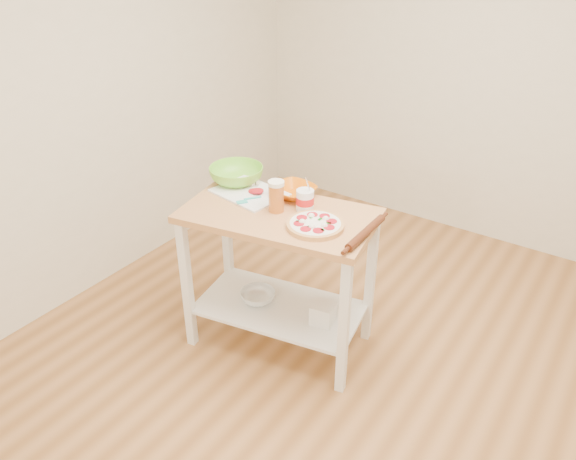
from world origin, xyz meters
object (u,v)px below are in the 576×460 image
Objects in this scene: green_bowl at (236,175)px; cutting_board at (250,192)px; shelf_glass_bowl at (258,296)px; orange_bowl at (293,191)px; knife at (231,182)px; shelf_bin at (323,313)px; pizza at (315,224)px; yogurt_tub at (305,200)px; spatula at (248,200)px; beer_pint at (276,196)px; rolling_pin at (366,233)px; prep_island at (279,252)px.

cutting_board is at bearing -24.75° from green_bowl.
green_bowl is 1.52× the size of shelf_glass_bowl.
knife is at bearing -167.30° from orange_bowl.
orange_bowl is 0.72m from shelf_bin.
orange_bowl is (0.39, 0.09, 0.01)m from knife.
pizza reaches higher than shelf_glass_bowl.
yogurt_tub is at bearing 138.31° from pizza.
green_bowl is 1.54× the size of yogurt_tub.
pizza is 1.42× the size of shelf_glass_bowl.
spatula is 0.34m from yogurt_tub.
beer_pint is 0.16m from yogurt_tub.
rolling_pin is at bearing 5.90° from shelf_glass_bowl.
beer_pint reaches higher than rolling_pin.
shelf_glass_bowl is at bearing -161.27° from beer_pint.
pizza is at bearing -57.86° from spatula.
orange_bowl is at bearing 144.56° from yogurt_tub.
prep_island is 0.43m from shelf_bin.
orange_bowl is (-0.05, 0.21, 0.29)m from prep_island.
pizza is 1.43× the size of yogurt_tub.
yogurt_tub is at bearing -20.21° from knife.
rolling_pin is at bearing 2.96° from beer_pint.
yogurt_tub reaches higher than rolling_pin.
knife is (-0.16, 0.03, 0.01)m from cutting_board.
green_bowl is (-0.43, 0.17, 0.31)m from prep_island.
cutting_board is 0.12m from spatula.
rolling_pin is 2.94× the size of shelf_bin.
spatula is at bearing -48.56° from cutting_board.
green_bowl reaches higher than cutting_board.
orange_bowl is 0.39m from green_bowl.
spatula is 0.21m from beer_pint.
orange_bowl is at bearing 35.73° from cutting_board.
pizza is 1.24× the size of orange_bowl.
beer_pint is at bearing 156.77° from prep_island.
shelf_glass_bowl is (-0.24, -0.14, -0.67)m from yogurt_tub.
beer_pint is 0.84× the size of yogurt_tub.
shelf_glass_bowl is (0.14, -0.13, -0.61)m from cutting_board.
knife is 0.96m from rolling_pin.
orange_bowl reaches higher than knife.
knife is at bearing 178.07° from yogurt_tub.
spatula is at bearing -177.16° from rolling_pin.
beer_pint is at bearing -82.50° from orange_bowl.
beer_pint is at bearing -177.04° from rolling_pin.
beer_pint is 1.43× the size of shelf_bin.
shelf_glass_bowl is (0.08, -0.03, -0.62)m from spatula.
beer_pint is 0.71m from shelf_glass_bowl.
green_bowl reaches higher than shelf_bin.
green_bowl is at bearing 173.04° from yogurt_tub.
yogurt_tub is (0.38, 0.01, 0.05)m from cutting_board.
cutting_board is 0.38m from yogurt_tub.
yogurt_tub is at bearing 38.71° from beer_pint.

